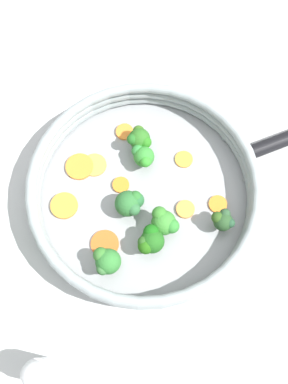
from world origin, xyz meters
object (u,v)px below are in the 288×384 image
(broccoli_floret_0, at_px, (151,241))
(broccoli_floret_3, at_px, (143,156))
(carrot_slice_2, at_px, (64,204))
(carrot_slice_6, at_px, (218,204))
(broccoli_floret_1, at_px, (223,220))
(carrot_slice_1, at_px, (125,132))
(carrot_slice_8, at_px, (184,159))
(carrot_slice_5, at_px, (185,209))
(broccoli_floret_4, at_px, (106,261))
(salt_shaker, at_px, (39,373))
(carrot_slice_0, at_px, (105,244))
(broccoli_floret_2, at_px, (164,222))
(carrot_slice_4, at_px, (94,165))
(skillet, at_px, (144,197))
(broccoli_floret_6, at_px, (130,203))
(broccoli_floret_5, at_px, (139,139))
(carrot_slice_3, at_px, (121,185))
(carrot_slice_7, at_px, (80,167))

(broccoli_floret_0, bearing_deg, broccoli_floret_3, -3.90)
(carrot_slice_2, xyz_separation_m, broccoli_floret_3, (0.05, -0.14, 0.02))
(carrot_slice_6, distance_m, broccoli_floret_1, 0.05)
(carrot_slice_1, height_order, carrot_slice_8, carrot_slice_1)
(carrot_slice_5, xyz_separation_m, broccoli_floret_0, (-0.05, 0.07, 0.03))
(carrot_slice_5, relative_size, carrot_slice_6, 1.01)
(broccoli_floret_1, xyz_separation_m, broccoli_floret_4, (-0.04, 0.19, 0.00))
(broccoli_floret_0, relative_size, salt_shaker, 0.51)
(salt_shaker, bearing_deg, broccoli_floret_3, -32.25)
(carrot_slice_8, bearing_deg, broccoli_floret_3, 86.33)
(carrot_slice_0, bearing_deg, broccoli_floret_1, -88.92)
(broccoli_floret_3, height_order, broccoli_floret_4, broccoli_floret_4)
(carrot_slice_8, distance_m, broccoli_floret_2, 0.13)
(carrot_slice_0, height_order, broccoli_floret_1, broccoli_floret_1)
(carrot_slice_1, xyz_separation_m, carrot_slice_4, (-0.05, 0.06, -0.00))
(skillet, height_order, broccoli_floret_6, broccoli_floret_6)
(broccoli_floret_5, bearing_deg, carrot_slice_3, 148.36)
(skillet, distance_m, carrot_slice_4, 0.10)
(broccoli_floret_1, height_order, broccoli_floret_4, broccoli_floret_4)
(carrot_slice_5, height_order, broccoli_floret_6, broccoli_floret_6)
(broccoli_floret_2, relative_size, broccoli_floret_5, 1.03)
(carrot_slice_6, bearing_deg, broccoli_floret_1, 174.02)
(carrot_slice_1, relative_size, carrot_slice_7, 0.65)
(carrot_slice_3, bearing_deg, broccoli_floret_0, -162.60)
(carrot_slice_7, relative_size, broccoli_floret_3, 1.07)
(carrot_slice_6, distance_m, broccoli_floret_5, 0.17)
(carrot_slice_5, xyz_separation_m, broccoli_floret_5, (0.13, 0.06, 0.03))
(carrot_slice_2, bearing_deg, salt_shaker, 168.15)
(carrot_slice_5, bearing_deg, broccoli_floret_3, 31.00)
(carrot_slice_8, xyz_separation_m, broccoli_floret_6, (-0.07, 0.10, 0.03))
(carrot_slice_5, height_order, broccoli_floret_1, broccoli_floret_1)
(broccoli_floret_3, bearing_deg, carrot_slice_5, -149.00)
(skillet, height_order, broccoli_floret_4, broccoli_floret_4)
(skillet, distance_m, carrot_slice_0, 0.11)
(skillet, distance_m, carrot_slice_7, 0.12)
(broccoli_floret_6, bearing_deg, carrot_slice_6, -95.80)
(carrot_slice_1, height_order, broccoli_floret_0, broccoli_floret_0)
(skillet, distance_m, broccoli_floret_6, 0.05)
(carrot_slice_2, bearing_deg, carrot_slice_1, -45.14)
(carrot_slice_0, distance_m, carrot_slice_4, 0.14)
(carrot_slice_1, relative_size, broccoli_floret_2, 0.63)
(broccoli_floret_0, bearing_deg, carrot_slice_6, -67.01)
(skillet, bearing_deg, carrot_slice_6, -106.29)
(carrot_slice_5, bearing_deg, carrot_slice_0, 105.38)
(carrot_slice_0, relative_size, carrot_slice_8, 1.48)
(skillet, relative_size, broccoli_floret_2, 7.36)
(carrot_slice_1, xyz_separation_m, carrot_slice_7, (-0.05, 0.08, 0.00))
(carrot_slice_2, bearing_deg, carrot_slice_6, -98.64)
(carrot_slice_6, relative_size, broccoli_floret_1, 0.67)
(carrot_slice_4, relative_size, salt_shaker, 0.42)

